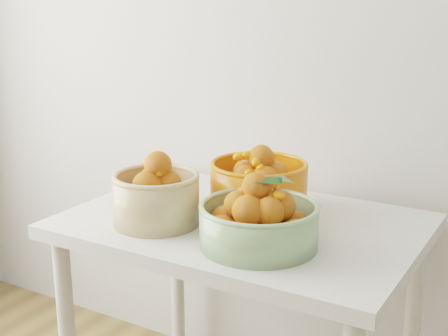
{
  "coord_description": "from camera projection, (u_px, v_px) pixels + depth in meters",
  "views": [
    {
      "loc": [
        0.4,
        0.11,
        1.38
      ],
      "look_at": [
        -0.43,
        1.53,
        0.92
      ],
      "focal_mm": 50.0,
      "sensor_mm": 36.0,
      "label": 1
    }
  ],
  "objects": [
    {
      "name": "table",
      "position": [
        243.0,
        250.0,
        1.83
      ],
      "size": [
        1.0,
        0.7,
        0.75
      ],
      "color": "silver",
      "rests_on": "ground"
    },
    {
      "name": "bowl_cream",
      "position": [
        156.0,
        196.0,
        1.75
      ],
      "size": [
        0.31,
        0.31,
        0.21
      ],
      "rotation": [
        0.0,
        0.0,
        0.33
      ],
      "color": "tan",
      "rests_on": "table"
    },
    {
      "name": "bowl_green",
      "position": [
        258.0,
        221.0,
        1.59
      ],
      "size": [
        0.31,
        0.31,
        0.2
      ],
      "rotation": [
        0.0,
        0.0,
        -0.01
      ],
      "color": "#8AAD77",
      "rests_on": "table"
    },
    {
      "name": "bowl_orange",
      "position": [
        259.0,
        186.0,
        1.84
      ],
      "size": [
        0.35,
        0.35,
        0.21
      ],
      "rotation": [
        0.0,
        0.0,
        -0.24
      ],
      "color": "#E15F0E",
      "rests_on": "table"
    }
  ]
}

